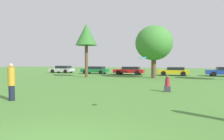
{
  "coord_description": "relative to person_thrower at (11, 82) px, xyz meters",
  "views": [
    {
      "loc": [
        2.67,
        -3.23,
        1.96
      ],
      "look_at": [
        -0.6,
        5.94,
        1.55
      ],
      "focal_mm": 32.15,
      "sensor_mm": 36.0,
      "label": 1
    }
  ],
  "objects": [
    {
      "name": "parked_car_silver",
      "position": [
        -11.71,
        22.09,
        -0.3
      ],
      "size": [
        4.1,
        2.17,
        1.23
      ],
      "rotation": [
        0.0,
        0.0,
        3.18
      ],
      "color": "#B2B2B7",
      "rests_on": "ground"
    },
    {
      "name": "person_thrower",
      "position": [
        0.0,
        0.0,
        0.0
      ],
      "size": [
        0.33,
        0.33,
        1.87
      ],
      "rotation": [
        0.0,
        0.0,
        -0.03
      ],
      "color": "#191E33",
      "rests_on": "ground"
    },
    {
      "name": "bystander_sitting",
      "position": [
        7.16,
        5.64,
        -0.5
      ],
      "size": [
        0.41,
        0.34,
        1.08
      ],
      "color": "#3F3F47",
      "rests_on": "ground"
    },
    {
      "name": "parked_car_green",
      "position": [
        -5.19,
        21.56,
        -0.32
      ],
      "size": [
        4.37,
        2.05,
        1.19
      ],
      "rotation": [
        0.0,
        0.0,
        3.18
      ],
      "color": "#196633",
      "rests_on": "ground"
    },
    {
      "name": "tree_0",
      "position": [
        -3.33,
        14.8,
        4.28
      ],
      "size": [
        2.68,
        2.68,
        6.67
      ],
      "color": "brown",
      "rests_on": "ground"
    },
    {
      "name": "parked_car_red",
      "position": [
        0.51,
        21.36,
        -0.3
      ],
      "size": [
        4.61,
        2.1,
        1.2
      ],
      "rotation": [
        0.0,
        0.0,
        3.18
      ],
      "color": "red",
      "rests_on": "ground"
    },
    {
      "name": "tree_1",
      "position": [
        4.79,
        16.29,
        3.17
      ],
      "size": [
        4.36,
        4.36,
        6.2
      ],
      "color": "brown",
      "rests_on": "ground"
    },
    {
      "name": "frisbee",
      "position": [
        6.73,
        -0.56,
        1.15
      ],
      "size": [
        0.28,
        0.28,
        0.09
      ],
      "color": "#19B2D8"
    },
    {
      "name": "parked_car_yellow",
      "position": [
        6.87,
        21.57,
        -0.31
      ],
      "size": [
        4.2,
        2.12,
        1.18
      ],
      "rotation": [
        0.0,
        0.0,
        3.18
      ],
      "color": "gold",
      "rests_on": "ground"
    }
  ]
}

